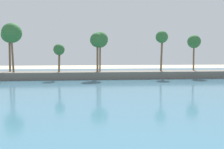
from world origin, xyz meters
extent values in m
cube|color=teal|center=(0.00, 55.15, 0.03)|extent=(220.00, 90.80, 0.06)
cube|color=slate|center=(0.00, 60.55, 0.90)|extent=(87.85, 6.00, 1.80)
cylinder|color=brown|center=(26.46, 61.98, 5.53)|extent=(0.49, 0.42, 7.46)
sphere|color=#2D6633|center=(26.46, 61.98, 9.26)|extent=(3.42, 3.42, 3.42)
cylinder|color=brown|center=(17.73, 61.46, 6.08)|extent=(0.85, 0.96, 8.59)
sphere|color=#2D6633|center=(17.73, 61.46, 10.36)|extent=(3.10, 3.10, 3.10)
cylinder|color=brown|center=(1.35, 59.72, 5.62)|extent=(0.55, 0.69, 7.65)
sphere|color=#2D6633|center=(1.35, 59.72, 9.43)|extent=(3.56, 3.56, 3.56)
cylinder|color=brown|center=(-18.36, 59.21, 6.36)|extent=(0.80, 0.76, 9.14)
sphere|color=#2D6633|center=(-18.36, 59.21, 10.92)|extent=(4.58, 4.58, 4.58)
cylinder|color=brown|center=(-7.72, 59.19, 4.46)|extent=(0.64, 0.56, 5.34)
sphere|color=#2D6633|center=(-7.72, 59.19, 7.12)|extent=(2.64, 2.64, 2.64)
cylinder|color=brown|center=(2.01, 60.30, 5.67)|extent=(0.48, 0.58, 7.75)
sphere|color=#2D6633|center=(2.01, 60.30, 9.54)|extent=(3.89, 3.89, 3.89)
cylinder|color=brown|center=(-19.70, 61.88, 6.22)|extent=(0.61, 0.51, 8.86)
sphere|color=#2D6633|center=(-19.70, 61.88, 10.65)|extent=(3.75, 3.75, 3.75)
camera|label=1|loc=(-1.52, -2.58, 6.31)|focal=41.33mm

